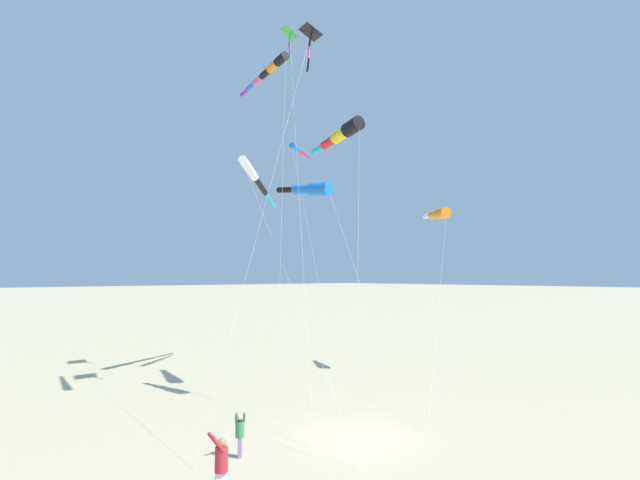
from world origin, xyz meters
The scene contains 11 objects.
ground_plane centered at (0.00, 0.00, 0.00)m, with size 600.00×600.00×0.00m, color #C6B58C.
person_adult_flyer centered at (6.98, 1.33, 1.06)m, with size 0.64×0.52×1.94m.
person_child_green_jacket centered at (4.72, -1.19, 0.89)m, with size 0.53×0.58×1.63m.
kite_delta_orange_high_right centered at (-2.18, -5.31, 19.57)m, with size 9.62×5.00×19.94m.
kite_windsock_purple_drifting centered at (0.44, -5.64, 16.77)m, with size 3.10×7.42×17.18m.
kite_windsock_checkered_midright centered at (-3.84, -12.98, 12.98)m, with size 8.22×16.18×13.90m.
kite_windsock_striped_overhead centered at (-5.86, -10.87, 14.84)m, with size 6.57×10.22×15.16m.
kite_windsock_white_trailing centered at (-4.26, -5.10, 14.34)m, with size 7.54×10.58×14.95m.
kite_delta_blue_topmost centered at (-4.13, -9.60, 21.85)m, with size 7.83×11.10×22.29m.
kite_windsock_long_streamer_left centered at (-12.84, -4.67, 10.52)m, with size 11.74×8.38×10.89m.
kite_windsock_magenta_far_left centered at (-1.63, -4.72, 10.84)m, with size 1.39×7.65×11.22m.
Camera 1 is at (14.43, 13.85, 6.41)m, focal length 27.21 mm.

